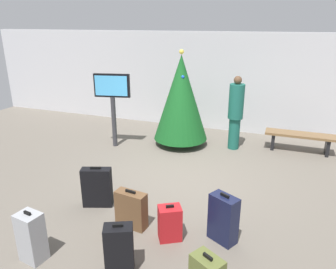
% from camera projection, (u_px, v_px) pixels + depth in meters
% --- Properties ---
extents(ground_plane, '(16.00, 16.00, 0.00)m').
position_uv_depth(ground_plane, '(180.00, 177.00, 6.79)').
color(ground_plane, '#665E54').
extents(back_wall, '(16.00, 0.20, 2.86)m').
position_uv_depth(back_wall, '(218.00, 82.00, 9.45)').
color(back_wall, silver).
rests_on(back_wall, ground_plane).
extents(holiday_tree, '(1.41, 1.41, 2.48)m').
position_uv_depth(holiday_tree, '(181.00, 98.00, 8.21)').
color(holiday_tree, '#4C3319').
rests_on(holiday_tree, ground_plane).
extents(flight_info_kiosk, '(0.91, 0.28, 1.91)m').
position_uv_depth(flight_info_kiosk, '(112.00, 96.00, 8.08)').
color(flight_info_kiosk, '#333338').
rests_on(flight_info_kiosk, ground_plane).
extents(waiting_bench, '(1.70, 0.44, 0.48)m').
position_uv_depth(waiting_bench, '(300.00, 138.00, 8.02)').
color(waiting_bench, brown).
rests_on(waiting_bench, ground_plane).
extents(traveller_0, '(0.42, 0.42, 1.88)m').
position_uv_depth(traveller_0, '(236.00, 111.00, 8.03)').
color(traveller_0, '#19594C').
rests_on(traveller_0, ground_plane).
extents(suitcase_0, '(0.53, 0.26, 0.65)m').
position_uv_depth(suitcase_0, '(131.00, 210.00, 5.08)').
color(suitcase_0, brown).
rests_on(suitcase_0, ground_plane).
extents(suitcase_1, '(0.43, 0.37, 0.72)m').
position_uv_depth(suitcase_1, '(119.00, 249.00, 4.14)').
color(suitcase_1, black).
rests_on(suitcase_1, ground_plane).
extents(suitcase_2, '(0.48, 0.40, 0.79)m').
position_uv_depth(suitcase_2, '(223.00, 219.00, 4.72)').
color(suitcase_2, '#141938').
rests_on(suitcase_2, ground_plane).
extents(suitcase_4, '(0.55, 0.36, 0.76)m').
position_uv_depth(suitcase_4, '(97.00, 187.00, 5.65)').
color(suitcase_4, black).
rests_on(suitcase_4, ground_plane).
extents(suitcase_5, '(0.42, 0.39, 0.58)m').
position_uv_depth(suitcase_5, '(170.00, 223.00, 4.79)').
color(suitcase_5, '#B2191E').
rests_on(suitcase_5, ground_plane).
extents(suitcase_6, '(0.36, 0.31, 0.76)m').
position_uv_depth(suitcase_6, '(31.00, 237.00, 4.34)').
color(suitcase_6, '#9EA0A5').
rests_on(suitcase_6, ground_plane).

